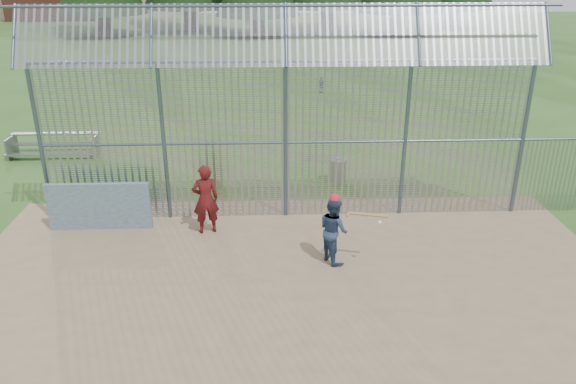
{
  "coord_description": "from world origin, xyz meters",
  "views": [
    {
      "loc": [
        -0.49,
        -9.8,
        6.29
      ],
      "look_at": [
        0.0,
        2.0,
        1.3
      ],
      "focal_mm": 35.0,
      "sensor_mm": 36.0,
      "label": 1
    }
  ],
  "objects_px": {
    "trash_can": "(337,171)",
    "bleacher": "(54,145)",
    "dugout_wall": "(99,206)",
    "onlooker": "(205,199)",
    "batter": "(334,230)"
  },
  "relations": [
    {
      "from": "bleacher",
      "to": "batter",
      "type": "bearing_deg",
      "value": -40.78
    },
    {
      "from": "dugout_wall",
      "to": "trash_can",
      "type": "relative_size",
      "value": 3.05
    },
    {
      "from": "trash_can",
      "to": "bleacher",
      "type": "bearing_deg",
      "value": 163.48
    },
    {
      "from": "trash_can",
      "to": "bleacher",
      "type": "distance_m",
      "value": 9.65
    },
    {
      "from": "batter",
      "to": "bleacher",
      "type": "distance_m",
      "value": 11.34
    },
    {
      "from": "batter",
      "to": "trash_can",
      "type": "bearing_deg",
      "value": -33.69
    },
    {
      "from": "trash_can",
      "to": "batter",
      "type": "bearing_deg",
      "value": -98.18
    },
    {
      "from": "trash_can",
      "to": "onlooker",
      "type": "bearing_deg",
      "value": -138.74
    },
    {
      "from": "dugout_wall",
      "to": "onlooker",
      "type": "bearing_deg",
      "value": -6.27
    },
    {
      "from": "onlooker",
      "to": "batter",
      "type": "bearing_deg",
      "value": 137.89
    },
    {
      "from": "batter",
      "to": "onlooker",
      "type": "height_order",
      "value": "onlooker"
    },
    {
      "from": "batter",
      "to": "bleacher",
      "type": "relative_size",
      "value": 0.5
    },
    {
      "from": "batter",
      "to": "dugout_wall",
      "type": "bearing_deg",
      "value": 46.53
    },
    {
      "from": "batter",
      "to": "bleacher",
      "type": "height_order",
      "value": "batter"
    },
    {
      "from": "onlooker",
      "to": "dugout_wall",
      "type": "bearing_deg",
      "value": -21.01
    }
  ]
}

